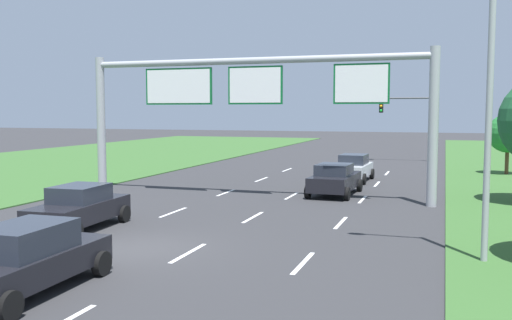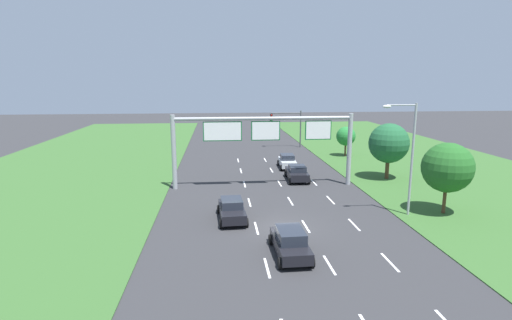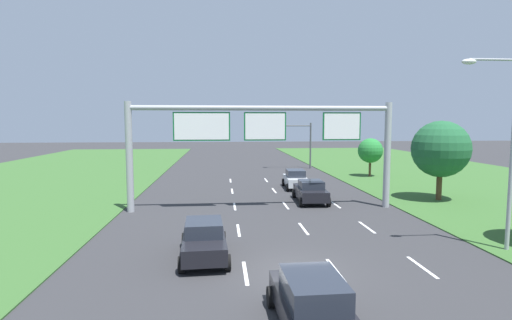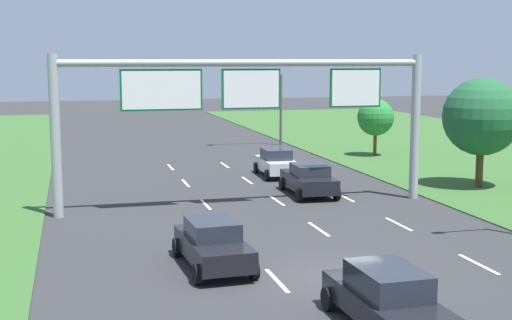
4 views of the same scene
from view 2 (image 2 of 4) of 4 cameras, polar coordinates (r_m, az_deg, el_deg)
ground_plane at (r=28.35m, az=3.63°, el=-9.57°), size 200.00×200.00×0.00m
grass_verge_right at (r=45.26m, az=28.69°, el=-2.95°), size 24.00×120.00×0.06m
grass_verge_left at (r=41.05m, az=-29.41°, el=-4.37°), size 24.00×120.00×0.06m
lane_dashes_inner_left at (r=30.94m, az=-0.49°, el=-7.72°), size 0.14×44.40×0.01m
lane_dashes_inner_right at (r=31.42m, az=5.93°, el=-7.47°), size 0.14×44.40×0.01m
lane_dashes_slip at (r=32.28m, az=12.08°, el=-7.15°), size 0.14×44.40×0.01m
car_near_red at (r=46.76m, az=4.48°, el=-0.16°), size 2.11×4.07×1.61m
car_lead_silver at (r=41.03m, az=5.88°, el=-1.83°), size 2.27×4.41×1.57m
car_mid_lane at (r=23.87m, az=4.92°, el=-11.61°), size 2.07×4.48×1.62m
car_far_ahead at (r=29.54m, az=-3.48°, el=-7.05°), size 2.19×4.43×1.58m
sign_gantry at (r=37.67m, az=1.08°, el=3.45°), size 17.24×0.44×7.00m
traffic_light_mast at (r=60.78m, az=4.60°, el=5.41°), size 4.76×0.49×5.60m
street_lamp at (r=31.44m, az=20.87°, el=1.39°), size 2.61×0.32×8.50m
roadside_tree_near at (r=33.35m, az=25.68°, el=-0.99°), size 3.78×3.78×5.53m
roadside_tree_mid at (r=43.06m, az=18.44°, el=2.28°), size 4.08×4.08×5.81m
roadside_tree_far at (r=54.80m, az=12.72°, el=3.33°), size 2.55×2.55×4.03m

